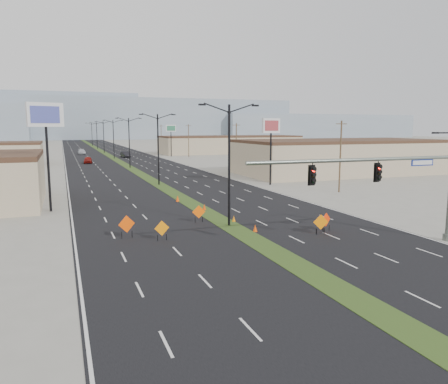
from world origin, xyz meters
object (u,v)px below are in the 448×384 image
object	(u,v)px
streetlight_1	(158,147)
streetlight_4	(104,136)
cone_0	(234,219)
construction_sign_1	(127,225)
pole_sign_east_far	(171,131)
signal_mast	(400,178)
construction_sign_4	(321,223)
streetlight_0	(229,161)
cone_1	(255,228)
cone_3	(178,199)
construction_sign_3	(320,223)
car_left	(88,160)
car_far	(82,152)
construction_sign_5	(326,220)
pole_sign_west	(46,122)
streetlight_5	(97,135)
pole_sign_east_near	(271,131)
car_mid	(125,154)
streetlight_3	(114,138)
cone_2	(204,207)
construction_sign_0	(162,229)
streetlight_2	(129,141)
construction_sign_2	(199,213)
streetlight_6	(92,134)

from	to	relation	value
streetlight_1	streetlight_4	world-z (taller)	same
streetlight_1	cone_0	size ratio (longest dim) A/B	17.99
construction_sign_1	pole_sign_east_far	size ratio (longest dim) A/B	0.20
signal_mast	construction_sign_4	size ratio (longest dim) A/B	10.27
streetlight_0	cone_1	world-z (taller)	streetlight_0
construction_sign_1	cone_1	xyz separation A→B (m)	(9.78, -1.49, -0.73)
streetlight_1	cone_3	bearing A→B (deg)	-94.07
streetlight_4	construction_sign_3	size ratio (longest dim) A/B	6.85
car_left	car_far	size ratio (longest dim) A/B	0.87
cone_1	pole_sign_east_far	size ratio (longest dim) A/B	0.07
cone_3	cone_0	bearing A→B (deg)	-80.64
construction_sign_5	pole_sign_west	bearing A→B (deg)	119.20
streetlight_5	pole_sign_east_near	xyz separation A→B (m)	(14.96, -117.56, 2.27)
car_mid	cone_0	size ratio (longest dim) A/B	8.84
streetlight_3	cone_2	bearing A→B (deg)	-89.87
streetlight_0	streetlight_1	world-z (taller)	same
cone_0	pole_sign_east_near	world-z (taller)	pole_sign_east_near
construction_sign_5	cone_3	distance (m)	19.17
construction_sign_0	construction_sign_3	distance (m)	12.17
signal_mast	streetlight_1	bearing A→B (deg)	102.69
streetlight_1	cone_1	world-z (taller)	streetlight_1
streetlight_1	car_left	xyz separation A→B (m)	(-7.33, 42.92, -4.65)
streetlight_2	streetlight_4	world-z (taller)	same
streetlight_4	pole_sign_east_near	size ratio (longest dim) A/B	1.06
streetlight_0	signal_mast	bearing A→B (deg)	-49.46
signal_mast	streetlight_2	world-z (taller)	streetlight_2
cone_0	streetlight_4	bearing A→B (deg)	90.48
construction_sign_0	construction_sign_5	size ratio (longest dim) A/B	1.02
car_left	pole_sign_east_near	xyz separation A→B (m)	(22.29, -48.48, 6.92)
streetlight_3	construction_sign_1	xyz separation A→B (m)	(-8.61, -85.22, -4.39)
cone_3	pole_sign_west	world-z (taller)	pole_sign_west
streetlight_4	construction_sign_0	world-z (taller)	streetlight_4
signal_mast	pole_sign_east_far	world-z (taller)	pole_sign_east_far
pole_sign_west	cone_2	bearing A→B (deg)	-39.38
car_mid	streetlight_3	bearing A→B (deg)	-139.45
cone_3	construction_sign_2	bearing A→B (deg)	-94.88
construction_sign_2	cone_1	xyz separation A→B (m)	(3.17, -4.81, -0.59)
streetlight_2	cone_3	xyz separation A→B (m)	(-1.05, -42.81, -5.08)
pole_sign_west	construction_sign_5	bearing A→B (deg)	-59.58
streetlight_1	cone_3	size ratio (longest dim) A/B	14.77
signal_mast	cone_0	xyz separation A→B (m)	(-7.64, 11.24, -4.51)
pole_sign_west	car_mid	bearing A→B (deg)	55.73
streetlight_3	streetlight_6	xyz separation A→B (m)	(0.00, 84.00, 0.00)
construction_sign_4	cone_3	xyz separation A→B (m)	(-6.55, 18.49, -0.59)
streetlight_1	pole_sign_east_far	distance (m)	61.82
signal_mast	cone_0	size ratio (longest dim) A/B	29.27
cone_0	cone_1	world-z (taller)	cone_1
cone_3	pole_sign_east_far	xyz separation A→B (m)	(17.26, 74.44, 6.84)
streetlight_3	cone_0	bearing A→B (deg)	-89.36
streetlight_5	car_far	bearing A→B (deg)	-102.25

